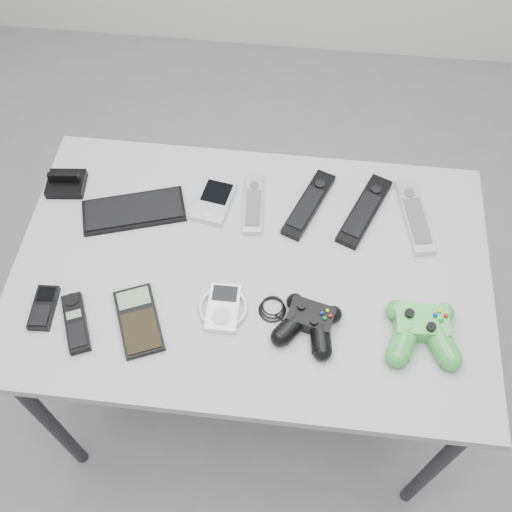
# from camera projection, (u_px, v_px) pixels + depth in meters

# --- Properties ---
(floor) EXTENTS (3.50, 3.50, 0.00)m
(floor) POSITION_uv_depth(u_px,v_px,m) (246.00, 384.00, 2.00)
(floor) COLOR slate
(floor) RESTS_ON ground
(desk) EXTENTS (1.10, 0.71, 0.74)m
(desk) POSITION_uv_depth(u_px,v_px,m) (252.00, 280.00, 1.44)
(desk) COLOR gray
(desk) RESTS_ON floor
(pda_keyboard) EXTENTS (0.27, 0.17, 0.02)m
(pda_keyboard) POSITION_uv_depth(u_px,v_px,m) (134.00, 210.00, 1.46)
(pda_keyboard) COLOR black
(pda_keyboard) RESTS_ON desk
(dock_bracket) EXTENTS (0.10, 0.09, 0.05)m
(dock_bracket) POSITION_uv_depth(u_px,v_px,m) (65.00, 180.00, 1.49)
(dock_bracket) COLOR black
(dock_bracket) RESTS_ON desk
(pda) EXTENTS (0.10, 0.14, 0.02)m
(pda) POSITION_uv_depth(u_px,v_px,m) (214.00, 201.00, 1.48)
(pda) COLOR #BABAC2
(pda) RESTS_ON desk
(remote_silver_a) EXTENTS (0.06, 0.18, 0.02)m
(remote_silver_a) POSITION_uv_depth(u_px,v_px,m) (253.00, 204.00, 1.47)
(remote_silver_a) COLOR #BABAC2
(remote_silver_a) RESTS_ON desk
(remote_black_a) EXTENTS (0.12, 0.22, 0.02)m
(remote_black_a) POSITION_uv_depth(u_px,v_px,m) (309.00, 204.00, 1.47)
(remote_black_a) COLOR black
(remote_black_a) RESTS_ON desk
(remote_black_b) EXTENTS (0.14, 0.23, 0.02)m
(remote_black_b) POSITION_uv_depth(u_px,v_px,m) (365.00, 210.00, 1.46)
(remote_black_b) COLOR black
(remote_black_b) RESTS_ON desk
(remote_silver_b) EXTENTS (0.09, 0.22, 0.02)m
(remote_silver_b) POSITION_uv_depth(u_px,v_px,m) (415.00, 216.00, 1.45)
(remote_silver_b) COLOR silver
(remote_silver_b) RESTS_ON desk
(mobile_phone) EXTENTS (0.05, 0.11, 0.02)m
(mobile_phone) POSITION_uv_depth(u_px,v_px,m) (44.00, 307.00, 1.32)
(mobile_phone) COLOR black
(mobile_phone) RESTS_ON desk
(cordless_handset) EXTENTS (0.10, 0.15, 0.02)m
(cordless_handset) POSITION_uv_depth(u_px,v_px,m) (76.00, 323.00, 1.30)
(cordless_handset) COLOR black
(cordless_handset) RESTS_ON desk
(calculator) EXTENTS (0.14, 0.19, 0.02)m
(calculator) POSITION_uv_depth(u_px,v_px,m) (139.00, 320.00, 1.30)
(calculator) COLOR black
(calculator) RESTS_ON desk
(mp3_player) EXTENTS (0.11, 0.12, 0.02)m
(mp3_player) POSITION_uv_depth(u_px,v_px,m) (223.00, 308.00, 1.32)
(mp3_player) COLOR white
(mp3_player) RESTS_ON desk
(controller_black) EXTENTS (0.26, 0.19, 0.05)m
(controller_black) POSITION_uv_depth(u_px,v_px,m) (309.00, 322.00, 1.28)
(controller_black) COLOR black
(controller_black) RESTS_ON desk
(controller_green) EXTENTS (0.17, 0.18, 0.05)m
(controller_green) POSITION_uv_depth(u_px,v_px,m) (422.00, 329.00, 1.27)
(controller_green) COLOR #278C26
(controller_green) RESTS_ON desk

